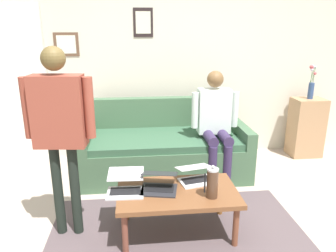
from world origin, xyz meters
TOP-DOWN VIEW (x-y plane):
  - ground_plane at (0.00, 0.00)m, footprint 7.68×7.68m
  - area_rug at (-0.03, -0.14)m, footprint 2.25×1.48m
  - back_wall at (0.00, -2.20)m, footprint 7.04×0.11m
  - interior_door at (1.86, -2.11)m, footprint 0.82×0.09m
  - couch at (-0.04, -1.52)m, footprint 1.98×0.94m
  - coffee_table at (-0.03, -0.24)m, footprint 1.03×0.61m
  - laptop_left at (0.13, -0.29)m, footprint 0.36×0.37m
  - laptop_center at (-0.22, -0.42)m, footprint 0.36×0.35m
  - laptop_right at (0.42, -0.29)m, footprint 0.32×0.37m
  - french_press at (-0.29, -0.11)m, footprint 0.12×0.10m
  - side_shelf at (-2.07, -1.86)m, footprint 0.42×0.32m
  - flower_vase at (-2.07, -1.87)m, footprint 0.10×0.10m
  - person_standing at (0.92, -0.34)m, footprint 0.57×0.22m
  - person_seated at (-0.61, -1.29)m, footprint 0.55×0.51m

SIDE VIEW (x-z plane):
  - ground_plane at x=0.00m, z-range 0.00..0.00m
  - area_rug at x=-0.03m, z-range 0.00..0.01m
  - couch at x=-0.04m, z-range -0.14..0.74m
  - coffee_table at x=-0.03m, z-range 0.16..0.56m
  - side_shelf at x=-2.07m, z-range 0.00..0.82m
  - laptop_center at x=-0.22m, z-range 0.38..0.51m
  - laptop_right at x=0.42m, z-range 0.38..0.52m
  - laptop_left at x=0.13m, z-range 0.37..0.53m
  - french_press at x=-0.29m, z-range 0.39..0.68m
  - person_seated at x=-0.61m, z-range 0.09..1.37m
  - flower_vase at x=-2.07m, z-range 0.79..1.24m
  - interior_door at x=1.86m, z-range 0.00..2.05m
  - person_standing at x=0.92m, z-range 0.23..1.84m
  - back_wall at x=0.00m, z-range 0.00..2.70m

